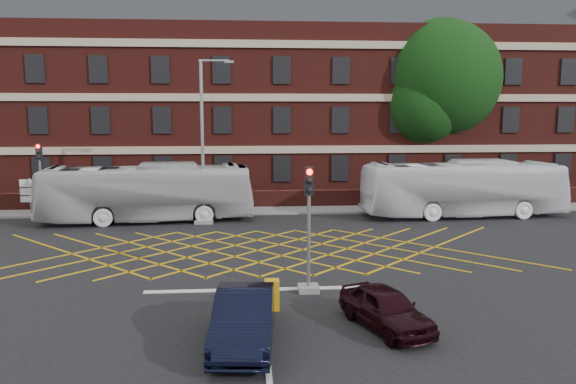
{
  "coord_description": "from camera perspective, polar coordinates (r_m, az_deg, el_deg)",
  "views": [
    {
      "loc": [
        -0.49,
        -22.18,
        6.12
      ],
      "look_at": [
        1.31,
        1.5,
        2.67
      ],
      "focal_mm": 35.0,
      "sensor_mm": 36.0,
      "label": 1
    }
  ],
  "objects": [
    {
      "name": "ground",
      "position": [
        23.02,
        -3.0,
        -7.17
      ],
      "size": [
        120.0,
        120.0,
        0.0
      ],
      "primitive_type": "plane",
      "color": "black",
      "rests_on": "ground"
    },
    {
      "name": "victorian_building",
      "position": [
        44.22,
        -3.45,
        10.47
      ],
      "size": [
        51.0,
        12.17,
        20.4
      ],
      "color": "#531A15",
      "rests_on": "ground"
    },
    {
      "name": "boundary_wall",
      "position": [
        35.62,
        -3.51,
        -0.75
      ],
      "size": [
        56.0,
        0.5,
        1.1
      ],
      "primitive_type": "cube",
      "color": "#4F1915",
      "rests_on": "ground"
    },
    {
      "name": "far_pavement",
      "position": [
        34.72,
        -3.48,
        -1.81
      ],
      "size": [
        60.0,
        3.0,
        0.12
      ],
      "primitive_type": "cube",
      "color": "slate",
      "rests_on": "ground"
    },
    {
      "name": "box_junction_hatching",
      "position": [
        24.95,
        -3.12,
        -5.93
      ],
      "size": [
        8.22,
        8.22,
        0.02
      ],
      "primitive_type": "cube",
      "rotation": [
        0.0,
        0.0,
        0.79
      ],
      "color": "#CC990C",
      "rests_on": "ground"
    },
    {
      "name": "stop_line",
      "position": [
        19.66,
        -2.76,
        -9.85
      ],
      "size": [
        8.0,
        0.3,
        0.02
      ],
      "primitive_type": "cube",
      "color": "silver",
      "rests_on": "ground"
    },
    {
      "name": "centre_line",
      "position": [
        13.64,
        -1.94,
        -18.36
      ],
      "size": [
        0.15,
        14.0,
        0.02
      ],
      "primitive_type": "cube",
      "color": "silver",
      "rests_on": "ground"
    },
    {
      "name": "bus_left",
      "position": [
        32.07,
        -14.09,
        -0.06
      ],
      "size": [
        11.83,
        3.8,
        3.24
      ],
      "primitive_type": "imported",
      "rotation": [
        0.0,
        0.0,
        1.67
      ],
      "color": "#BCBDC1",
      "rests_on": "ground"
    },
    {
      "name": "bus_right",
      "position": [
        34.12,
        17.36,
        0.34
      ],
      "size": [
        11.88,
        3.23,
        3.28
      ],
      "primitive_type": "imported",
      "rotation": [
        0.0,
        0.0,
        1.61
      ],
      "color": "white",
      "rests_on": "ground"
    },
    {
      "name": "car_navy",
      "position": [
        15.16,
        -4.49,
        -12.66
      ],
      "size": [
        1.82,
        4.42,
        1.43
      ],
      "primitive_type": "imported",
      "rotation": [
        0.0,
        0.0,
        -0.07
      ],
      "color": "black",
      "rests_on": "ground"
    },
    {
      "name": "car_maroon",
      "position": [
        16.42,
        9.91,
        -11.54
      ],
      "size": [
        2.48,
        3.74,
        1.18
      ],
      "primitive_type": "imported",
      "rotation": [
        0.0,
        0.0,
        0.34
      ],
      "color": "black",
      "rests_on": "ground"
    },
    {
      "name": "deciduous_tree",
      "position": [
        42.18,
        15.14,
        10.24
      ],
      "size": [
        8.48,
        8.47,
        12.61
      ],
      "color": "black",
      "rests_on": "ground"
    },
    {
      "name": "traffic_light_near",
      "position": [
        19.0,
        2.12,
        -4.99
      ],
      "size": [
        0.7,
        0.7,
        4.27
      ],
      "color": "slate",
      "rests_on": "ground"
    },
    {
      "name": "traffic_light_far",
      "position": [
        35.17,
        -23.78,
        0.44
      ],
      "size": [
        0.7,
        0.7,
        4.27
      ],
      "color": "slate",
      "rests_on": "ground"
    },
    {
      "name": "street_lamp",
      "position": [
        30.84,
        -8.51,
        2.4
      ],
      "size": [
        2.25,
        1.0,
        8.81
      ],
      "color": "slate",
      "rests_on": "ground"
    },
    {
      "name": "direction_signs",
      "position": [
        36.39,
        -24.75,
        0.01
      ],
      "size": [
        1.1,
        0.16,
        2.2
      ],
      "color": "gray",
      "rests_on": "ground"
    },
    {
      "name": "utility_cabinet",
      "position": [
        17.64,
        -1.64,
        -10.39
      ],
      "size": [
        0.45,
        0.38,
        0.96
      ],
      "primitive_type": "cube",
      "color": "#D69C0C",
      "rests_on": "ground"
    }
  ]
}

